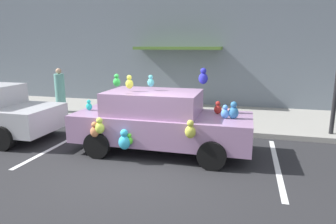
# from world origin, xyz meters

# --- Properties ---
(ground_plane) EXTENTS (60.00, 60.00, 0.00)m
(ground_plane) POSITION_xyz_m (0.00, 0.00, 0.00)
(ground_plane) COLOR #262628
(sidewalk) EXTENTS (24.00, 4.00, 0.15)m
(sidewalk) POSITION_xyz_m (0.00, 5.00, 0.07)
(sidewalk) COLOR gray
(sidewalk) RESTS_ON ground
(storefront_building) EXTENTS (24.00, 1.25, 6.40)m
(storefront_building) POSITION_xyz_m (-0.01, 7.14, 3.19)
(storefront_building) COLOR slate
(storefront_building) RESTS_ON ground
(parking_stripe_front) EXTENTS (0.12, 3.60, 0.01)m
(parking_stripe_front) POSITION_xyz_m (3.03, 1.00, 0.00)
(parking_stripe_front) COLOR silver
(parking_stripe_front) RESTS_ON ground
(parking_stripe_rear) EXTENTS (0.12, 3.60, 0.01)m
(parking_stripe_rear) POSITION_xyz_m (-2.60, 1.00, 0.00)
(parking_stripe_rear) COLOR silver
(parking_stripe_rear) RESTS_ON ground
(plush_covered_car) EXTENTS (4.41, 2.03, 2.11)m
(plush_covered_car) POSITION_xyz_m (0.20, 1.21, 0.80)
(plush_covered_car) COLOR #9F78A0
(plush_covered_car) RESTS_ON ground
(teddy_bear_on_sidewalk) EXTENTS (0.31, 0.26, 0.59)m
(teddy_bear_on_sidewalk) POSITION_xyz_m (1.79, 3.54, 0.42)
(teddy_bear_on_sidewalk) COLOR pink
(teddy_bear_on_sidewalk) RESTS_ON sidewalk
(pedestrian_near_shopfront) EXTENTS (0.37, 0.37, 1.67)m
(pedestrian_near_shopfront) POSITION_xyz_m (-4.63, 4.12, 0.92)
(pedestrian_near_shopfront) COLOR #66AA9E
(pedestrian_near_shopfront) RESTS_ON sidewalk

